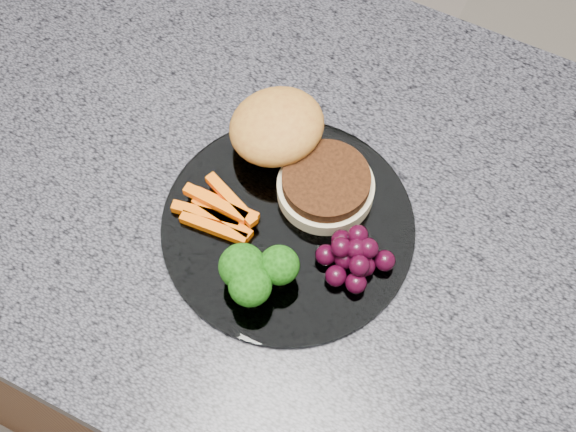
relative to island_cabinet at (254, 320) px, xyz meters
The scene contains 7 objects.
island_cabinet is the anchor object (origin of this frame).
countertop 0.45m from the island_cabinet, ahead, with size 1.20×0.60×0.04m, color #4E4E58.
plate 0.48m from the island_cabinet, 26.19° to the right, with size 0.26×0.26×0.01m, color white.
burger 0.50m from the island_cabinet, 32.01° to the left, with size 0.19×0.15×0.06m.
carrot_sticks 0.49m from the island_cabinet, 78.91° to the right, with size 0.09×0.06×0.02m.
broccoli 0.53m from the island_cabinet, 54.15° to the right, with size 0.07×0.07×0.05m.
grape_bunch 0.52m from the island_cabinet, 17.09° to the right, with size 0.08×0.06×0.04m.
Camera 1 is at (0.24, -0.37, 1.64)m, focal length 50.00 mm.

